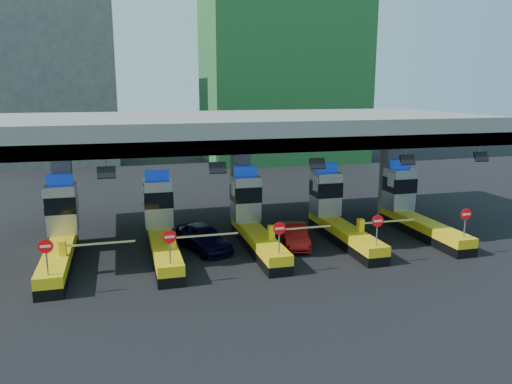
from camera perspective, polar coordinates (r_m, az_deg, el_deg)
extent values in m
plane|color=black|center=(27.83, -0.28, -6.09)|extent=(120.00, 120.00, 0.00)
cube|color=slate|center=(29.47, -1.80, 7.32)|extent=(28.00, 12.00, 1.50)
cube|color=#4C4C49|center=(24.03, 1.37, 5.33)|extent=(28.00, 0.60, 0.70)
cube|color=slate|center=(29.35, -21.11, -0.40)|extent=(1.00, 1.00, 5.50)
cube|color=slate|center=(29.96, -1.76, 0.64)|extent=(1.00, 1.00, 5.50)
cube|color=slate|center=(33.66, 15.04, 1.48)|extent=(1.00, 1.00, 5.50)
cylinder|color=slate|center=(23.14, -16.77, 3.08)|extent=(0.06, 0.06, 0.50)
cube|color=black|center=(22.99, -16.73, 2.15)|extent=(0.80, 0.38, 0.54)
cylinder|color=slate|center=(23.52, -4.50, 3.69)|extent=(0.06, 0.06, 0.50)
cube|color=black|center=(23.38, -4.40, 2.77)|extent=(0.80, 0.38, 0.54)
cylinder|color=slate|center=(24.93, 6.89, 4.10)|extent=(0.06, 0.06, 0.50)
cube|color=black|center=(24.79, 7.05, 3.24)|extent=(0.80, 0.38, 0.54)
cylinder|color=slate|center=(27.19, 16.74, 4.33)|extent=(0.06, 0.06, 0.50)
cube|color=black|center=(27.07, 16.92, 3.53)|extent=(0.80, 0.38, 0.54)
cylinder|color=slate|center=(29.80, 24.14, 4.41)|extent=(0.06, 0.06, 0.50)
cube|color=black|center=(29.69, 24.33, 3.69)|extent=(0.80, 0.38, 0.54)
cube|color=black|center=(26.16, -21.55, -7.57)|extent=(1.20, 8.00, 0.50)
cube|color=#E5B70C|center=(26.00, -21.64, -6.53)|extent=(1.20, 8.00, 0.50)
cube|color=#9EA3A8|center=(28.28, -21.28, -1.79)|extent=(1.50, 1.50, 2.60)
cube|color=black|center=(28.20, -21.33, -1.21)|extent=(1.56, 1.56, 0.90)
cube|color=#0C2DBF|center=(27.97, -21.52, 1.36)|extent=(1.30, 0.35, 0.55)
cube|color=white|center=(27.94, -23.08, -0.62)|extent=(0.06, 0.70, 0.90)
cylinder|color=slate|center=(22.33, -22.79, -7.18)|extent=(0.07, 0.07, 1.30)
cylinder|color=red|center=(22.13, -22.93, -5.73)|extent=(0.60, 0.04, 0.60)
cube|color=white|center=(22.10, -22.94, -5.75)|extent=(0.42, 0.02, 0.10)
cube|color=#E5B70C|center=(24.65, -21.23, -6.03)|extent=(0.30, 0.35, 0.70)
cube|color=white|center=(24.48, -17.39, -5.63)|extent=(3.20, 0.08, 0.08)
cube|color=black|center=(26.02, -10.48, -7.01)|extent=(1.20, 8.00, 0.50)
cube|color=#E5B70C|center=(25.87, -10.53, -5.97)|extent=(1.20, 8.00, 0.50)
cube|color=#9EA3A8|center=(28.15, -11.13, -1.25)|extent=(1.50, 1.50, 2.60)
cube|color=black|center=(28.07, -11.15, -0.67)|extent=(1.56, 1.56, 0.90)
cube|color=#0C2DBF|center=(27.84, -11.26, 1.92)|extent=(1.30, 0.35, 0.55)
cube|color=white|center=(27.67, -12.79, -0.07)|extent=(0.06, 0.70, 0.90)
cylinder|color=slate|center=(22.17, -9.82, -6.53)|extent=(0.07, 0.07, 1.30)
cylinder|color=red|center=(21.97, -9.87, -5.07)|extent=(0.60, 0.04, 0.60)
cube|color=white|center=(21.94, -9.86, -5.09)|extent=(0.42, 0.02, 0.10)
cube|color=#E5B70C|center=(24.57, -9.53, -5.42)|extent=(0.30, 0.35, 0.70)
cube|color=white|center=(24.74, -5.72, -4.95)|extent=(3.20, 0.08, 0.08)
cube|color=black|center=(26.83, 0.27, -6.22)|extent=(1.20, 8.00, 0.50)
cube|color=#E5B70C|center=(26.68, 0.27, -5.20)|extent=(1.20, 8.00, 0.50)
cube|color=#9EA3A8|center=(28.91, -1.20, -0.69)|extent=(1.50, 1.50, 2.60)
cube|color=black|center=(28.82, -1.20, -0.11)|extent=(1.56, 1.56, 0.90)
cube|color=#0C2DBF|center=(28.61, -1.22, 2.40)|extent=(1.30, 0.35, 0.55)
cube|color=white|center=(28.30, -2.63, 0.48)|extent=(0.06, 0.70, 0.90)
cylinder|color=slate|center=(23.12, 2.66, -5.59)|extent=(0.07, 0.07, 1.30)
cylinder|color=red|center=(22.92, 2.70, -4.18)|extent=(0.60, 0.04, 0.60)
cube|color=white|center=(22.90, 2.72, -4.20)|extent=(0.42, 0.02, 0.10)
cube|color=#E5B70C|center=(25.50, 1.75, -4.61)|extent=(0.30, 0.35, 0.70)
cube|color=white|center=(25.98, 5.25, -4.12)|extent=(3.20, 0.08, 0.08)
cube|color=black|center=(28.51, 10.04, -5.31)|extent=(1.20, 8.00, 0.50)
cube|color=#E5B70C|center=(28.37, 10.08, -4.35)|extent=(1.20, 8.00, 0.50)
cube|color=#9EA3A8|center=(30.47, 7.96, -0.15)|extent=(1.50, 1.50, 2.60)
cube|color=black|center=(30.39, 7.99, 0.40)|extent=(1.56, 1.56, 0.90)
cube|color=#0C2DBF|center=(30.19, 8.04, 2.79)|extent=(1.30, 0.35, 0.55)
cube|color=white|center=(29.76, 6.80, 0.97)|extent=(0.06, 0.70, 0.90)
cylinder|color=slate|center=(25.05, 13.65, -4.54)|extent=(0.07, 0.07, 1.30)
cylinder|color=red|center=(24.87, 13.75, -3.23)|extent=(0.60, 0.04, 0.60)
cube|color=white|center=(24.85, 13.78, -3.25)|extent=(0.42, 0.02, 0.10)
cube|color=#E5B70C|center=(27.33, 11.86, -3.74)|extent=(0.30, 0.35, 0.70)
cube|color=white|center=(28.07, 14.88, -3.26)|extent=(3.20, 0.08, 0.08)
cube|color=black|center=(30.92, 18.49, -4.40)|extent=(1.20, 8.00, 0.50)
cube|color=#E5B70C|center=(30.79, 18.55, -3.50)|extent=(1.20, 8.00, 0.50)
cube|color=#9EA3A8|center=(32.73, 16.04, 0.34)|extent=(1.50, 1.50, 2.60)
cube|color=black|center=(32.66, 16.09, 0.84)|extent=(1.56, 1.56, 0.90)
cube|color=#0C2DBF|center=(32.47, 16.20, 3.07)|extent=(1.30, 0.35, 0.55)
cube|color=white|center=(31.95, 15.16, 1.39)|extent=(0.06, 0.70, 0.90)
cylinder|color=slate|center=(27.76, 22.76, -3.54)|extent=(0.07, 0.07, 1.30)
cylinder|color=red|center=(27.59, 22.90, -2.36)|extent=(0.60, 0.04, 0.60)
cube|color=white|center=(27.57, 22.93, -2.37)|extent=(0.42, 0.02, 0.10)
cube|color=#E5B70C|center=(29.89, 20.45, -2.90)|extent=(0.30, 0.35, 0.70)
cube|color=white|center=(30.84, 22.97, -2.47)|extent=(3.20, 0.08, 0.08)
cube|color=#1E5926|center=(60.82, 3.03, 16.97)|extent=(18.00, 12.00, 28.00)
cube|color=#4C4C49|center=(62.01, -22.30, 11.39)|extent=(14.00, 10.00, 18.00)
imported|color=black|center=(26.94, -6.03, -5.18)|extent=(2.96, 4.52, 1.43)
imported|color=#990F0B|center=(27.60, 4.41, -4.95)|extent=(2.02, 3.91, 1.23)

